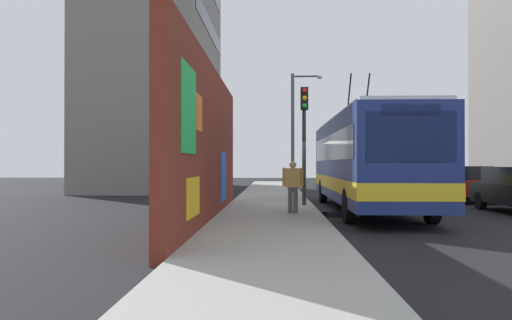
{
  "coord_description": "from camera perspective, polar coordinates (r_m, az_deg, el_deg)",
  "views": [
    {
      "loc": [
        -18.98,
        1.46,
        1.69
      ],
      "look_at": [
        0.84,
        2.2,
        1.84
      ],
      "focal_mm": 34.74,
      "sensor_mm": 36.0,
      "label": 1
    }
  ],
  "objects": [
    {
      "name": "parked_car_red",
      "position": [
        24.13,
        22.68,
        -2.42
      ],
      "size": [
        4.46,
        1.87,
        1.58
      ],
      "color": "#B21E19",
      "rests_on": "ground_plane"
    },
    {
      "name": "graffiti_wall",
      "position": [
        14.47,
        -5.37,
        1.77
      ],
      "size": [
        12.76,
        0.32,
        4.49
      ],
      "color": "maroon",
      "rests_on": "ground_plane"
    },
    {
      "name": "curbside_puddle",
      "position": [
        16.67,
        9.27,
        -6.22
      ],
      "size": [
        1.74,
        1.74,
        0.0
      ],
      "primitive_type": "cylinder",
      "color": "black",
      "rests_on": "ground_plane"
    },
    {
      "name": "sidewalk_slab",
      "position": [
        19.04,
        1.71,
        -5.28
      ],
      "size": [
        48.0,
        3.2,
        0.15
      ],
      "primitive_type": "cube",
      "color": "#9E9B93",
      "rests_on": "ground_plane"
    },
    {
      "name": "city_bus",
      "position": [
        18.07,
        12.52,
        0.13
      ],
      "size": [
        11.68,
        2.59,
        5.13
      ],
      "color": "navy",
      "rests_on": "ground_plane"
    },
    {
      "name": "pedestrian_at_curb",
      "position": [
        15.53,
        4.27,
        -2.63
      ],
      "size": [
        0.22,
        0.66,
        1.61
      ],
      "color": "#595960",
      "rests_on": "sidewalk_slab"
    },
    {
      "name": "street_lamp",
      "position": [
        27.45,
        4.64,
        4.18
      ],
      "size": [
        0.44,
        1.72,
        6.51
      ],
      "color": "#4C4C51",
      "rests_on": "sidewalk_slab"
    },
    {
      "name": "traffic_light",
      "position": [
        18.52,
        5.57,
        3.93
      ],
      "size": [
        0.49,
        0.28,
        4.39
      ],
      "color": "#2D382D",
      "rests_on": "sidewalk_slab"
    },
    {
      "name": "ground_plane",
      "position": [
        19.11,
        6.53,
        -5.49
      ],
      "size": [
        80.0,
        80.0,
        0.0
      ],
      "primitive_type": "plane",
      "color": "black"
    },
    {
      "name": "building_far_left",
      "position": [
        34.54,
        -11.16,
        13.03
      ],
      "size": [
        13.71,
        6.87,
        19.44
      ],
      "color": "gray",
      "rests_on": "ground_plane"
    }
  ]
}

